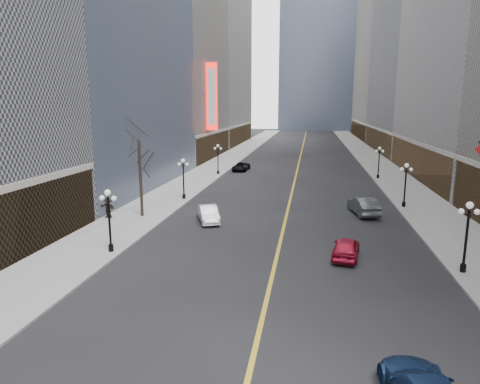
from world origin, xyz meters
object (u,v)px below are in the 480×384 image
(car_sb_mid, at_px, (346,248))
(streetlamp_west_2, at_px, (183,174))
(streetlamp_east_1, at_px, (467,230))
(streetlamp_east_2, at_px, (406,180))
(car_sb_far, at_px, (363,206))
(car_nb_mid, at_px, (209,214))
(car_nb_far, at_px, (241,167))
(streetlamp_west_3, at_px, (218,156))
(streetlamp_west_1, at_px, (109,214))
(streetlamp_east_3, at_px, (379,159))

(car_sb_mid, bearing_deg, streetlamp_west_2, -35.85)
(streetlamp_east_1, distance_m, streetlamp_west_2, 29.68)
(streetlamp_east_2, distance_m, car_sb_far, 6.01)
(streetlamp_east_2, bearing_deg, car_nb_mid, -155.48)
(streetlamp_east_1, bearing_deg, car_nb_far, 117.06)
(streetlamp_east_1, xyz_separation_m, streetlamp_west_3, (-23.60, 36.00, 0.00))
(car_nb_far, bearing_deg, streetlamp_east_1, -59.25)
(streetlamp_west_1, height_order, car_nb_far, streetlamp_west_1)
(streetlamp_east_1, bearing_deg, car_nb_mid, 153.12)
(car_nb_far, distance_m, car_sb_mid, 41.25)
(streetlamp_west_1, height_order, car_sb_far, streetlamp_west_1)
(streetlamp_east_3, height_order, streetlamp_west_3, same)
(streetlamp_east_3, xyz_separation_m, streetlamp_west_2, (-23.60, -18.00, 0.00))
(streetlamp_west_1, bearing_deg, car_sb_far, 37.19)
(streetlamp_east_2, relative_size, car_nb_far, 0.93)
(streetlamp_west_1, height_order, streetlamp_west_3, same)
(car_nb_far, height_order, car_sb_far, car_sb_far)
(streetlamp_east_1, xyz_separation_m, car_sb_mid, (-7.04, 1.84, -2.17))
(streetlamp_east_2, xyz_separation_m, streetlamp_west_1, (-23.60, -18.00, 0.00))
(streetlamp_east_3, xyz_separation_m, streetlamp_west_3, (-23.60, 0.00, 0.00))
(streetlamp_east_3, height_order, car_sb_mid, streetlamp_east_3)
(streetlamp_east_2, xyz_separation_m, car_nb_far, (-20.80, 22.72, -2.23))
(streetlamp_east_1, relative_size, streetlamp_east_2, 1.00)
(streetlamp_east_3, bearing_deg, streetlamp_west_3, 180.00)
(streetlamp_east_2, xyz_separation_m, car_sb_mid, (-7.04, -16.16, -2.17))
(streetlamp_east_3, relative_size, car_sb_far, 0.87)
(streetlamp_west_2, relative_size, car_sb_far, 0.87)
(streetlamp_east_2, xyz_separation_m, streetlamp_east_3, (0.00, 18.00, 0.00))
(car_sb_mid, distance_m, car_sb_far, 12.95)
(car_sb_mid, height_order, car_sb_far, car_sb_far)
(streetlamp_east_1, height_order, streetlamp_west_3, same)
(streetlamp_west_1, xyz_separation_m, car_nb_far, (2.80, 40.72, -2.23))
(streetlamp_east_3, xyz_separation_m, streetlamp_west_1, (-23.60, -36.00, 0.00))
(car_sb_mid, bearing_deg, streetlamp_west_1, 14.79)
(streetlamp_east_2, relative_size, streetlamp_west_1, 1.00)
(streetlamp_east_3, height_order, car_nb_mid, streetlamp_east_3)
(streetlamp_east_2, bearing_deg, streetlamp_west_2, 180.00)
(streetlamp_east_1, distance_m, streetlamp_east_3, 36.00)
(streetlamp_east_1, height_order, car_nb_far, streetlamp_east_1)
(streetlamp_west_3, height_order, car_nb_mid, streetlamp_west_3)
(streetlamp_west_2, height_order, car_sb_mid, streetlamp_west_2)
(streetlamp_east_1, xyz_separation_m, streetlamp_east_2, (0.00, 18.00, 0.00))
(streetlamp_east_2, height_order, streetlamp_west_2, same)
(car_nb_far, bearing_deg, streetlamp_east_3, -9.10)
(car_sb_far, bearing_deg, streetlamp_west_2, -21.33)
(streetlamp_east_3, bearing_deg, car_nb_far, 167.21)
(car_nb_mid, bearing_deg, car_nb_far, 73.06)
(streetlamp_west_1, relative_size, streetlamp_west_2, 1.00)
(streetlamp_east_2, distance_m, streetlamp_west_3, 29.68)
(car_sb_mid, bearing_deg, streetlamp_east_1, 173.86)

